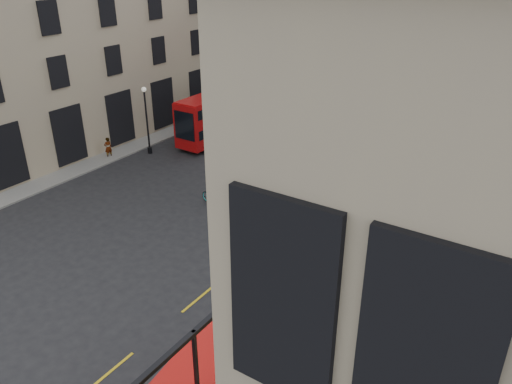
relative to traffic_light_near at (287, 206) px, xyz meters
The scene contains 23 objects.
host_building_main 17.11m from the traffic_light_near, 47.61° to the right, with size 7.26×11.40×15.10m.
gateway 36.87m from the traffic_light_near, 96.34° to the left, with size 35.00×10.60×18.00m.
pavement_far 26.58m from the traffic_light_near, 100.89° to the left, with size 40.00×12.00×0.12m, color slate.
pavement_left 21.13m from the traffic_light_near, behind, with size 8.00×48.00×0.12m, color slate.
traffic_light_near is the anchor object (origin of this frame).
traffic_light_far 21.26m from the traffic_light_near, 131.19° to the left, with size 0.16×0.20×3.80m.
street_lamp_a 17.09m from the traffic_light_near, 159.44° to the left, with size 0.36×0.36×5.33m.
street_lamp_b 22.56m from the traffic_light_near, 102.80° to the left, with size 0.36×0.36×5.33m.
bus_far 18.15m from the traffic_light_near, 136.99° to the left, with size 2.42×10.22×4.07m.
car_a 10.94m from the traffic_light_near, 131.96° to the left, with size 1.63×4.05×1.38m, color #9B9EA2.
car_b 14.73m from the traffic_light_near, 93.94° to the left, with size 1.72×4.93×1.63m, color #A30A11.
car_c 20.49m from the traffic_light_near, 136.07° to the left, with size 2.19×5.39×1.56m, color black.
bicycle 6.81m from the traffic_light_near, 165.59° to the left, with size 0.68×1.96×1.03m, color gray.
cyclist 7.35m from the traffic_light_near, 87.13° to the left, with size 0.63×0.41×1.73m, color #E1F019.
pedestrian_a 26.17m from the traffic_light_near, 120.48° to the left, with size 0.96×0.74×1.97m, color gray.
pedestrian_b 21.39m from the traffic_light_near, 118.26° to the left, with size 1.03×0.59×1.59m, color gray.
pedestrian_c 21.80m from the traffic_light_near, 102.38° to the left, with size 0.91×0.38×1.56m, color gray.
pedestrian_d 25.45m from the traffic_light_near, 80.86° to the left, with size 0.91×0.59×1.85m, color gray.
pedestrian_e 18.42m from the traffic_light_near, 168.80° to the left, with size 0.60×0.39×1.65m, color gray.
cafe_table_mid 14.07m from the traffic_light_near, 61.56° to the right, with size 0.68×0.68×0.85m.
cafe_table_far 11.76m from the traffic_light_near, 53.52° to the right, with size 0.62×0.62×0.78m.
cafe_chair_c 14.45m from the traffic_light_near, 53.34° to the right, with size 0.51×0.51×0.86m.
cafe_chair_d 11.50m from the traffic_light_near, 44.43° to the right, with size 0.52×0.52×0.94m.
Camera 1 is at (10.48, -8.50, 14.59)m, focal length 35.00 mm.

